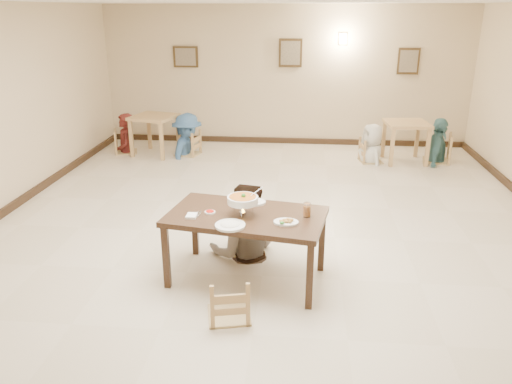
# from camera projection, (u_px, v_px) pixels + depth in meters

# --- Properties ---
(floor) EXTENTS (10.00, 10.00, 0.00)m
(floor) POSITION_uv_depth(u_px,v_px,m) (269.00, 235.00, 6.78)
(floor) COLOR beige
(floor) RESTS_ON ground
(wall_back) EXTENTS (10.00, 0.00, 10.00)m
(wall_back) POSITION_uv_depth(u_px,v_px,m) (285.00, 76.00, 10.93)
(wall_back) COLOR beige
(wall_back) RESTS_ON floor
(baseboard_back) EXTENTS (8.00, 0.06, 0.12)m
(baseboard_back) POSITION_uv_depth(u_px,v_px,m) (284.00, 141.00, 11.40)
(baseboard_back) COLOR #312114
(baseboard_back) RESTS_ON floor
(picture_a) EXTENTS (0.55, 0.04, 0.45)m
(picture_a) POSITION_uv_depth(u_px,v_px,m) (186.00, 57.00, 10.95)
(picture_a) COLOR #3C2B17
(picture_a) RESTS_ON wall_back
(picture_b) EXTENTS (0.50, 0.04, 0.60)m
(picture_b) POSITION_uv_depth(u_px,v_px,m) (290.00, 53.00, 10.71)
(picture_b) COLOR #3C2B17
(picture_b) RESTS_ON wall_back
(picture_c) EXTENTS (0.45, 0.04, 0.55)m
(picture_c) POSITION_uv_depth(u_px,v_px,m) (409.00, 61.00, 10.54)
(picture_c) COLOR #3C2B17
(picture_c) RESTS_ON wall_back
(wall_sconce) EXTENTS (0.16, 0.05, 0.22)m
(wall_sconce) POSITION_uv_depth(u_px,v_px,m) (343.00, 39.00, 10.51)
(wall_sconce) COLOR #FFD88C
(wall_sconce) RESTS_ON wall_back
(main_table) EXTENTS (1.83, 1.23, 0.79)m
(main_table) POSITION_uv_depth(u_px,v_px,m) (246.00, 221.00, 5.46)
(main_table) COLOR #3C2618
(main_table) RESTS_ON floor
(chair_far) EXTENTS (0.41, 0.41, 0.87)m
(chair_far) POSITION_uv_depth(u_px,v_px,m) (247.00, 218.00, 6.23)
(chair_far) COLOR tan
(chair_far) RESTS_ON floor
(chair_near) EXTENTS (0.41, 0.41, 0.88)m
(chair_near) POSITION_uv_depth(u_px,v_px,m) (228.00, 278.00, 4.85)
(chair_near) COLOR tan
(chair_near) RESTS_ON floor
(main_diner) EXTENTS (0.98, 0.81, 1.84)m
(main_diner) POSITION_uv_depth(u_px,v_px,m) (244.00, 184.00, 5.98)
(main_diner) COLOR gray
(main_diner) RESTS_ON floor
(curry_warmer) EXTENTS (0.37, 0.33, 0.30)m
(curry_warmer) POSITION_uv_depth(u_px,v_px,m) (243.00, 200.00, 5.34)
(curry_warmer) COLOR silver
(curry_warmer) RESTS_ON main_table
(rice_plate_far) EXTENTS (0.32, 0.32, 0.07)m
(rice_plate_far) POSITION_uv_depth(u_px,v_px,m) (252.00, 202.00, 5.73)
(rice_plate_far) COLOR white
(rice_plate_far) RESTS_ON main_table
(rice_plate_near) EXTENTS (0.31, 0.31, 0.07)m
(rice_plate_near) POSITION_uv_depth(u_px,v_px,m) (230.00, 225.00, 5.12)
(rice_plate_near) COLOR white
(rice_plate_near) RESTS_ON main_table
(fried_plate) EXTENTS (0.26, 0.26, 0.06)m
(fried_plate) POSITION_uv_depth(u_px,v_px,m) (286.00, 222.00, 5.19)
(fried_plate) COLOR white
(fried_plate) RESTS_ON main_table
(chili_dish) EXTENTS (0.12, 0.12, 0.02)m
(chili_dish) POSITION_uv_depth(u_px,v_px,m) (210.00, 212.00, 5.45)
(chili_dish) COLOR white
(chili_dish) RESTS_ON main_table
(napkin_cutlery) EXTENTS (0.14, 0.22, 0.03)m
(napkin_cutlery) POSITION_uv_depth(u_px,v_px,m) (192.00, 216.00, 5.35)
(napkin_cutlery) COLOR white
(napkin_cutlery) RESTS_ON main_table
(drink_glass) EXTENTS (0.08, 0.08, 0.16)m
(drink_glass) POSITION_uv_depth(u_px,v_px,m) (307.00, 210.00, 5.34)
(drink_glass) COLOR white
(drink_glass) RESTS_ON main_table
(bg_table_left) EXTENTS (1.00, 1.00, 0.83)m
(bg_table_left) POSITION_uv_depth(u_px,v_px,m) (154.00, 122.00, 10.32)
(bg_table_left) COLOR tan
(bg_table_left) RESTS_ON floor
(bg_table_right) EXTENTS (0.88, 0.88, 0.81)m
(bg_table_right) POSITION_uv_depth(u_px,v_px,m) (406.00, 129.00, 9.82)
(bg_table_right) COLOR tan
(bg_table_right) RESTS_ON floor
(bg_chair_ll) EXTENTS (0.43, 0.43, 0.93)m
(bg_chair_ll) POSITION_uv_depth(u_px,v_px,m) (125.00, 131.00, 10.51)
(bg_chair_ll) COLOR tan
(bg_chair_ll) RESTS_ON floor
(bg_chair_lr) EXTENTS (0.45, 0.45, 0.96)m
(bg_chair_lr) POSITION_uv_depth(u_px,v_px,m) (187.00, 132.00, 10.36)
(bg_chair_lr) COLOR tan
(bg_chair_lr) RESTS_ON floor
(bg_chair_rl) EXTENTS (0.42, 0.42, 0.89)m
(bg_chair_rl) POSITION_uv_depth(u_px,v_px,m) (372.00, 140.00, 9.89)
(bg_chair_rl) COLOR tan
(bg_chair_rl) RESTS_ON floor
(bg_chair_rr) EXTENTS (0.50, 0.50, 1.07)m
(bg_chair_rr) POSITION_uv_depth(u_px,v_px,m) (439.00, 136.00, 9.87)
(bg_chair_rr) COLOR tan
(bg_chair_rr) RESTS_ON floor
(bg_diner_a) EXTENTS (0.60, 0.72, 1.68)m
(bg_diner_a) POSITION_uv_depth(u_px,v_px,m) (123.00, 114.00, 10.38)
(bg_diner_a) COLOR #551B19
(bg_diner_a) RESTS_ON floor
(bg_diner_b) EXTENTS (0.80, 1.21, 1.75)m
(bg_diner_b) POSITION_uv_depth(u_px,v_px,m) (186.00, 113.00, 10.23)
(bg_diner_b) COLOR teal
(bg_diner_b) RESTS_ON floor
(bg_diner_c) EXTENTS (0.70, 0.87, 1.54)m
(bg_diner_c) POSITION_uv_depth(u_px,v_px,m) (374.00, 124.00, 9.77)
(bg_diner_c) COLOR silver
(bg_diner_c) RESTS_ON floor
(bg_diner_d) EXTENTS (0.73, 1.12, 1.77)m
(bg_diner_d) POSITION_uv_depth(u_px,v_px,m) (441.00, 118.00, 9.75)
(bg_diner_d) COLOR teal
(bg_diner_d) RESTS_ON floor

